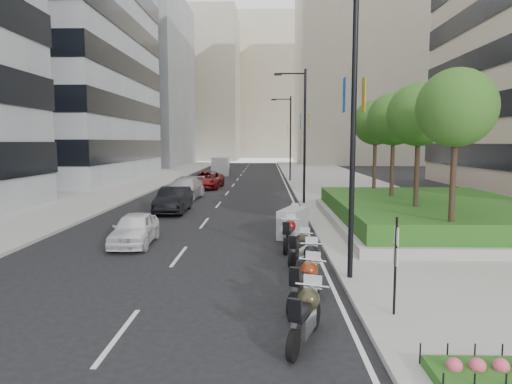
{
  "coord_description": "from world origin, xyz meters",
  "views": [
    {
      "loc": [
        1.74,
        -12.56,
        4.24
      ],
      "look_at": [
        1.29,
        7.8,
        2.0
      ],
      "focal_mm": 32.0,
      "sensor_mm": 36.0,
      "label": 1
    }
  ],
  "objects_px": {
    "car_c": "(184,189)",
    "car_b": "(174,200)",
    "motorcycle_5": "(293,223)",
    "lamp_post_1": "(302,129)",
    "lamp_post_2": "(289,134)",
    "motorcycle_2": "(311,263)",
    "motorcycle_3": "(300,248)",
    "lamp_post_0": "(348,114)",
    "motorcycle_6": "(294,218)",
    "delivery_van": "(221,167)",
    "motorcycle_4": "(289,234)",
    "motorcycle_1": "(306,284)",
    "parking_sign": "(396,261)",
    "car_d": "(207,180)",
    "car_a": "(135,229)",
    "motorcycle_0": "(305,316)"
  },
  "relations": [
    {
      "from": "car_b",
      "to": "motorcycle_5",
      "type": "bearing_deg",
      "value": -46.06
    },
    {
      "from": "delivery_van",
      "to": "car_b",
      "type": "bearing_deg",
      "value": -91.86
    },
    {
      "from": "motorcycle_1",
      "to": "lamp_post_0",
      "type": "bearing_deg",
      "value": -8.33
    },
    {
      "from": "motorcycle_1",
      "to": "motorcycle_6",
      "type": "bearing_deg",
      "value": 22.87
    },
    {
      "from": "lamp_post_0",
      "to": "motorcycle_6",
      "type": "xyz_separation_m",
      "value": [
        -1.0,
        8.62,
        -4.53
      ]
    },
    {
      "from": "motorcycle_3",
      "to": "car_d",
      "type": "bearing_deg",
      "value": 37.71
    },
    {
      "from": "motorcycle_5",
      "to": "car_b",
      "type": "distance_m",
      "value": 9.78
    },
    {
      "from": "motorcycle_5",
      "to": "car_b",
      "type": "xyz_separation_m",
      "value": [
        -6.78,
        7.05,
        0.12
      ]
    },
    {
      "from": "lamp_post_2",
      "to": "car_c",
      "type": "height_order",
      "value": "lamp_post_2"
    },
    {
      "from": "motorcycle_5",
      "to": "car_c",
      "type": "xyz_separation_m",
      "value": [
        -7.26,
        13.41,
        0.15
      ]
    },
    {
      "from": "lamp_post_1",
      "to": "car_a",
      "type": "xyz_separation_m",
      "value": [
        -7.84,
        -12.11,
        -4.4
      ]
    },
    {
      "from": "motorcycle_4",
      "to": "lamp_post_2",
      "type": "bearing_deg",
      "value": 7.66
    },
    {
      "from": "motorcycle_2",
      "to": "motorcycle_3",
      "type": "distance_m",
      "value": 2.06
    },
    {
      "from": "car_a",
      "to": "car_c",
      "type": "relative_size",
      "value": 0.71
    },
    {
      "from": "lamp_post_2",
      "to": "motorcycle_2",
      "type": "distance_m",
      "value": 35.26
    },
    {
      "from": "motorcycle_5",
      "to": "motorcycle_6",
      "type": "height_order",
      "value": "motorcycle_5"
    },
    {
      "from": "motorcycle_0",
      "to": "lamp_post_0",
      "type": "bearing_deg",
      "value": 0.59
    },
    {
      "from": "motorcycle_6",
      "to": "car_a",
      "type": "xyz_separation_m",
      "value": [
        -6.84,
        -3.73,
        0.12
      ]
    },
    {
      "from": "car_c",
      "to": "car_d",
      "type": "distance_m",
      "value": 8.14
    },
    {
      "from": "lamp_post_0",
      "to": "motorcycle_6",
      "type": "height_order",
      "value": "lamp_post_0"
    },
    {
      "from": "car_c",
      "to": "lamp_post_0",
      "type": "bearing_deg",
      "value": -62.71
    },
    {
      "from": "lamp_post_2",
      "to": "delivery_van",
      "type": "relative_size",
      "value": 1.62
    },
    {
      "from": "lamp_post_0",
      "to": "car_b",
      "type": "xyz_separation_m",
      "value": [
        -7.98,
        13.55,
        -4.3
      ]
    },
    {
      "from": "parking_sign",
      "to": "car_b",
      "type": "height_order",
      "value": "parking_sign"
    },
    {
      "from": "motorcycle_3",
      "to": "motorcycle_6",
      "type": "xyz_separation_m",
      "value": [
        0.21,
        6.52,
        -0.01
      ]
    },
    {
      "from": "lamp_post_0",
      "to": "motorcycle_4",
      "type": "distance_m",
      "value": 6.31
    },
    {
      "from": "lamp_post_0",
      "to": "car_a",
      "type": "bearing_deg",
      "value": 148.05
    },
    {
      "from": "car_b",
      "to": "lamp_post_0",
      "type": "bearing_deg",
      "value": -59.44
    },
    {
      "from": "car_c",
      "to": "car_b",
      "type": "bearing_deg",
      "value": -81.4
    },
    {
      "from": "motorcycle_5",
      "to": "car_c",
      "type": "distance_m",
      "value": 15.25
    },
    {
      "from": "lamp_post_2",
      "to": "motorcycle_3",
      "type": "bearing_deg",
      "value": -92.11
    },
    {
      "from": "parking_sign",
      "to": "motorcycle_5",
      "type": "relative_size",
      "value": 1.09
    },
    {
      "from": "lamp_post_2",
      "to": "car_d",
      "type": "relative_size",
      "value": 1.6
    },
    {
      "from": "motorcycle_3",
      "to": "motorcycle_5",
      "type": "distance_m",
      "value": 4.4
    },
    {
      "from": "lamp_post_1",
      "to": "motorcycle_3",
      "type": "height_order",
      "value": "lamp_post_1"
    },
    {
      "from": "motorcycle_6",
      "to": "car_a",
      "type": "distance_m",
      "value": 7.79
    },
    {
      "from": "lamp_post_1",
      "to": "motorcycle_3",
      "type": "distance_m",
      "value": 15.62
    },
    {
      "from": "motorcycle_0",
      "to": "motorcycle_6",
      "type": "height_order",
      "value": "motorcycle_0"
    },
    {
      "from": "lamp_post_1",
      "to": "car_b",
      "type": "distance_m",
      "value": 9.7
    },
    {
      "from": "motorcycle_0",
      "to": "motorcycle_6",
      "type": "xyz_separation_m",
      "value": [
        0.57,
        12.9,
        -0.06
      ]
    },
    {
      "from": "motorcycle_2",
      "to": "car_c",
      "type": "relative_size",
      "value": 0.39
    },
    {
      "from": "car_b",
      "to": "parking_sign",
      "type": "bearing_deg",
      "value": -62.38
    },
    {
      "from": "lamp_post_0",
      "to": "delivery_van",
      "type": "relative_size",
      "value": 1.62
    },
    {
      "from": "motorcycle_5",
      "to": "car_c",
      "type": "height_order",
      "value": "car_c"
    },
    {
      "from": "lamp_post_0",
      "to": "motorcycle_1",
      "type": "height_order",
      "value": "lamp_post_0"
    },
    {
      "from": "lamp_post_0",
      "to": "motorcycle_2",
      "type": "bearing_deg",
      "value": 177.5
    },
    {
      "from": "motorcycle_4",
      "to": "motorcycle_5",
      "type": "bearing_deg",
      "value": 3.01
    },
    {
      "from": "lamp_post_2",
      "to": "motorcycle_1",
      "type": "distance_m",
      "value": 37.39
    },
    {
      "from": "motorcycle_2",
      "to": "car_a",
      "type": "bearing_deg",
      "value": 62.49
    },
    {
      "from": "motorcycle_3",
      "to": "delivery_van",
      "type": "bearing_deg",
      "value": 32.64
    }
  ]
}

